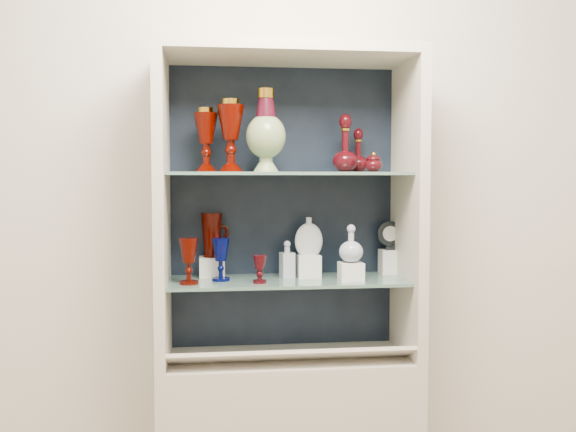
{
  "coord_description": "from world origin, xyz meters",
  "views": [
    {
      "loc": [
        -0.3,
        -0.93,
        1.45
      ],
      "look_at": [
        0.0,
        1.53,
        1.3
      ],
      "focal_mm": 40.0,
      "sensor_mm": 36.0,
      "label": 1
    }
  ],
  "objects": [
    {
      "name": "ruby_goblet_tall",
      "position": [
        -0.38,
        1.48,
        1.14
      ],
      "size": [
        0.09,
        0.09,
        0.17
      ],
      "primitive_type": null,
      "rotation": [
        0.0,
        0.0,
        -0.34
      ],
      "color": "#400600",
      "rests_on": "shelf_lower"
    },
    {
      "name": "label_card_2",
      "position": [
        0.26,
        1.42,
        0.8
      ],
      "size": [
        0.1,
        0.06,
        0.03
      ],
      "primitive_type": "cube",
      "rotation": [
        -0.44,
        0.0,
        0.0
      ],
      "color": "white",
      "rests_on": "label_ledge"
    },
    {
      "name": "cabinet_back_panel",
      "position": [
        0.0,
        1.72,
        1.32
      ],
      "size": [
        0.98,
        0.02,
        1.15
      ],
      "primitive_type": "cube",
      "color": "black",
      "rests_on": "cabinet_base"
    },
    {
      "name": "label_card_3",
      "position": [
        0.11,
        1.42,
        0.8
      ],
      "size": [
        0.1,
        0.06,
        0.03
      ],
      "primitive_type": "cube",
      "rotation": [
        -0.44,
        0.0,
        0.0
      ],
      "color": "white",
      "rests_on": "label_ledge"
    },
    {
      "name": "label_ledge",
      "position": [
        0.0,
        1.42,
        0.78
      ],
      "size": [
        0.92,
        0.17,
        0.09
      ],
      "primitive_type": "cube",
      "rotation": [
        -0.44,
        0.0,
        0.0
      ],
      "color": "beige",
      "rests_on": "cabinet_base"
    },
    {
      "name": "pedestal_lamp_left",
      "position": [
        -0.22,
        1.51,
        1.61
      ],
      "size": [
        0.12,
        0.12,
        0.27
      ],
      "primitive_type": null,
      "rotation": [
        0.0,
        0.0,
        -0.18
      ],
      "color": "#400600",
      "rests_on": "shelf_upper"
    },
    {
      "name": "shelf_lower",
      "position": [
        0.0,
        1.55,
        1.04
      ],
      "size": [
        0.92,
        0.34,
        0.01
      ],
      "primitive_type": "cube",
      "color": "slate",
      "rests_on": "cabinet_side_left"
    },
    {
      "name": "clear_round_decanter",
      "position": [
        0.24,
        1.49,
        1.19
      ],
      "size": [
        0.11,
        0.11,
        0.14
      ],
      "primitive_type": null,
      "rotation": [
        0.0,
        0.0,
        0.2
      ],
      "color": "#A4ADBD",
      "rests_on": "riser_clear_round_decanter"
    },
    {
      "name": "riser_clear_round_decanter",
      "position": [
        0.24,
        1.49,
        1.08
      ],
      "size": [
        0.09,
        0.09,
        0.07
      ],
      "primitive_type": "cube",
      "color": "silver",
      "rests_on": "shelf_lower"
    },
    {
      "name": "riser_ruby_pitcher",
      "position": [
        -0.29,
        1.65,
        1.09
      ],
      "size": [
        0.1,
        0.1,
        0.08
      ],
      "primitive_type": "cube",
      "color": "silver",
      "rests_on": "shelf_lower"
    },
    {
      "name": "shelf_upper",
      "position": [
        0.0,
        1.55,
        1.46
      ],
      "size": [
        0.92,
        0.34,
        0.01
      ],
      "primitive_type": "cube",
      "color": "slate",
      "rests_on": "cabinet_side_left"
    },
    {
      "name": "riser_cameo_medallion",
      "position": [
        0.44,
        1.65,
        1.1
      ],
      "size": [
        0.08,
        0.08,
        0.1
      ],
      "primitive_type": "cube",
      "color": "silver",
      "rests_on": "shelf_lower"
    },
    {
      "name": "clear_square_bottle",
      "position": [
        0.0,
        1.59,
        1.12
      ],
      "size": [
        0.06,
        0.06,
        0.15
      ],
      "primitive_type": null,
      "rotation": [
        0.0,
        0.0,
        0.23
      ],
      "color": "#A4ADBD",
      "rests_on": "shelf_lower"
    },
    {
      "name": "cabinet_top_cap",
      "position": [
        0.0,
        1.53,
        1.92
      ],
      "size": [
        1.0,
        0.4,
        0.04
      ],
      "primitive_type": "cube",
      "color": "beige",
      "rests_on": "cabinet_side_left"
    },
    {
      "name": "label_card_1",
      "position": [
        0.02,
        1.42,
        0.8
      ],
      "size": [
        0.1,
        0.06,
        0.03
      ],
      "primitive_type": "cube",
      "rotation": [
        -0.44,
        0.0,
        0.0
      ],
      "color": "white",
      "rests_on": "label_ledge"
    },
    {
      "name": "wall_back",
      "position": [
        0.0,
        1.75,
        1.4
      ],
      "size": [
        3.5,
        0.02,
        2.8
      ],
      "primitive_type": "cube",
      "color": "silver",
      "rests_on": "ground"
    },
    {
      "name": "pedestal_lamp_right",
      "position": [
        -0.31,
        1.56,
        1.59
      ],
      "size": [
        0.11,
        0.11,
        0.25
      ],
      "primitive_type": null,
      "rotation": [
        0.0,
        0.0,
        -0.15
      ],
      "color": "#400600",
      "rests_on": "shelf_upper"
    },
    {
      "name": "ruby_pitcher",
      "position": [
        -0.29,
        1.65,
        1.22
      ],
      "size": [
        0.16,
        0.13,
        0.18
      ],
      "primitive_type": null,
      "rotation": [
        0.0,
        0.0,
        0.38
      ],
      "color": "#400600",
      "rests_on": "riser_ruby_pitcher"
    },
    {
      "name": "ruby_decanter_a",
      "position": [
        0.23,
        1.56,
        1.6
      ],
      "size": [
        0.13,
        0.13,
        0.26
      ],
      "primitive_type": null,
      "rotation": [
        0.0,
        0.0,
        0.35
      ],
      "color": "#42070D",
      "rests_on": "shelf_upper"
    },
    {
      "name": "flat_flask",
      "position": [
        0.09,
        1.59,
        1.22
      ],
      "size": [
        0.11,
        0.05,
        0.16
      ],
      "primitive_type": null,
      "rotation": [
        0.0,
        0.0,
        -0.03
      ],
      "color": "silver",
      "rests_on": "riser_flat_flask"
    },
    {
      "name": "cabinet_side_right",
      "position": [
        0.48,
        1.53,
        1.32
      ],
      "size": [
        0.04,
        0.4,
        1.15
      ],
      "primitive_type": "cube",
      "color": "beige",
      "rests_on": "cabinet_base"
    },
    {
      "name": "label_card_0",
      "position": [
        -0.24,
        1.42,
        0.8
      ],
      "size": [
        0.1,
        0.06,
        0.03
      ],
      "primitive_type": "cube",
      "rotation": [
        -0.44,
        0.0,
        0.0
      ],
      "color": "white",
      "rests_on": "label_ledge"
    },
    {
      "name": "cameo_medallion",
      "position": [
        0.44,
        1.65,
        1.21
      ],
      "size": [
        0.11,
        0.04,
        0.12
      ],
      "primitive_type": null,
      "rotation": [
        0.0,
        0.0,
        -0.02
      ],
      "color": "black",
      "rests_on": "riser_cameo_medallion"
    },
    {
      "name": "cabinet_side_left",
      "position": [
        -0.48,
        1.53,
        1.32
      ],
      "size": [
        0.04,
        0.4,
        1.15
      ],
      "primitive_type": "cube",
      "color": "beige",
      "rests_on": "cabinet_base"
    },
    {
      "name": "enamel_urn",
      "position": [
        -0.09,
        1.49,
        1.63
      ],
      "size": [
        0.17,
        0.17,
        0.31
      ],
      "primitive_type": null,
      "rotation": [
        0.0,
        0.0,
        -0.16
      ],
      "color": "#0D461F",
      "rests_on": "shelf_upper"
    },
    {
      "name": "cobalt_goblet",
      "position": [
        -0.26,
        1.55,
        1.13
      ],
      "size": [
        0.08,
        0.08,
        0.17
      ],
      "primitive_type": null,
      "rotation": [
        0.0,
        0.0,
        0.09
      ],
      "color": "#010643",
      "rests_on": "shelf_lower"
    },
    {
      "name": "lidded_bowl",
      "position": [
        0.33,
        1.49,
        1.51
      ],
      "size": [
        0.07,
        0.07,
        0.08
      ],
      "primitive_type": null,
      "rotation": [
        0.0,
        0.0,
        0.02
      ],
      "color": "#42070D",
      "rests_on": "shelf_upper"
    },
    {
      "name": "riser_flat_flask",
      "position": [
        0.09,
        1.59,
        1.09
      ],
      "size": [
        0.09,
        0.09,
        0.09
      ],
      "primitive_type": "cube",
      "color": "silver",
      "rests_on": "shelf_lower"
    },
    {
      "name": "ruby_goblet_small",
      "position": [
        -0.12,
        1.47,
        1.1
      ],
      "size": [
        0.07,
        0.07,
        0.11
      ],
      "primitive_type": null,
      "rotation": [
        0.0,
        0.0,
        0.25
      ],
      "color": "#42070D",
      "rests_on": "shelf_lower"
    },
    {
      "name": "ruby_decanter_b",
      "position": [
        0.3,
        1.64,
        1.56
      ],
      "size": [
        0.09,
        0.09,
        0.19
      ],
      "primitive_type": null,
      "rotation": [
        0.0,
        0.0,
        -0.1
      ],
      "color": "#42070D",
      "rests_on": "shelf_upper"
    }
  ]
}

